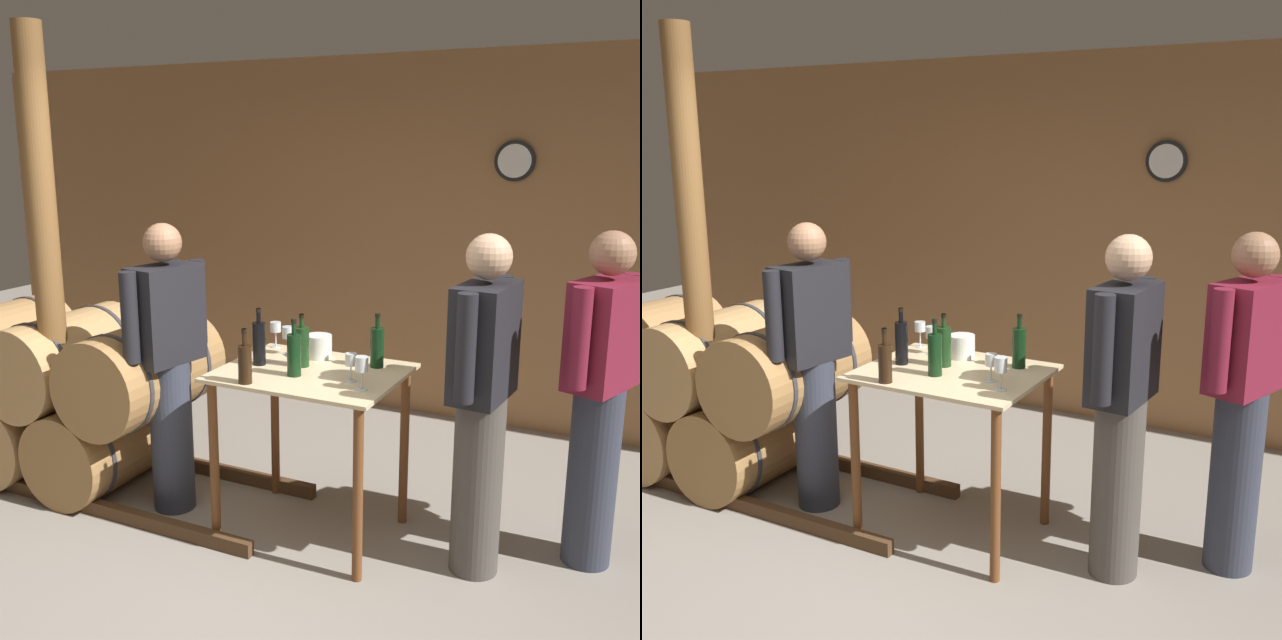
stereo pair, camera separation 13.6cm
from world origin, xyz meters
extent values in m
plane|color=gray|center=(0.00, 0.00, 0.00)|extent=(14.00, 14.00, 0.00)
cube|color=#996B42|center=(0.00, 2.93, 1.35)|extent=(8.40, 0.05, 2.70)
cylinder|color=black|center=(0.55, 2.89, 1.94)|extent=(0.28, 0.03, 0.28)
cylinder|color=white|center=(0.55, 2.88, 1.94)|extent=(0.23, 0.01, 0.23)
cube|color=#4C331E|center=(-2.00, 0.51, 0.04)|extent=(3.67, 0.06, 0.08)
cube|color=#4C331E|center=(-2.00, 1.22, 0.04)|extent=(3.67, 0.06, 0.08)
cylinder|color=#38383D|center=(-2.60, 1.13, 0.28)|extent=(0.58, 0.03, 0.58)
cylinder|color=tan|center=(-2.00, 0.87, 0.28)|extent=(0.56, 0.90, 0.56)
cylinder|color=#38383D|center=(-2.00, 0.60, 0.28)|extent=(0.58, 0.03, 0.58)
cylinder|color=#38383D|center=(-2.00, 1.13, 0.28)|extent=(0.58, 0.03, 0.58)
cylinder|color=#9E7242|center=(-1.41, 0.87, 0.28)|extent=(0.56, 0.90, 0.56)
cylinder|color=#38383D|center=(-1.41, 0.60, 0.28)|extent=(0.58, 0.03, 0.58)
cylinder|color=#38383D|center=(-1.41, 1.13, 0.28)|extent=(0.58, 0.03, 0.58)
cylinder|color=#AD7F4C|center=(-2.30, 0.87, 0.76)|extent=(0.56, 0.90, 0.56)
cylinder|color=#38383D|center=(-2.30, 1.13, 0.76)|extent=(0.58, 0.03, 0.58)
cylinder|color=tan|center=(-1.71, 0.87, 0.76)|extent=(0.56, 0.90, 0.56)
cylinder|color=#38383D|center=(-1.71, 0.60, 0.76)|extent=(0.58, 0.03, 0.58)
cylinder|color=#38383D|center=(-1.71, 1.13, 0.76)|extent=(0.58, 0.03, 0.58)
cylinder|color=#9E7242|center=(-1.11, 0.87, 0.76)|extent=(0.56, 0.90, 0.56)
cylinder|color=#38383D|center=(-1.11, 0.60, 0.76)|extent=(0.58, 0.03, 0.58)
cylinder|color=#38383D|center=(-1.11, 1.13, 0.76)|extent=(0.58, 0.03, 0.58)
cube|color=beige|center=(-0.01, 0.88, 0.91)|extent=(0.93, 0.76, 0.02)
cylinder|color=brown|center=(-0.41, 0.56, 0.45)|extent=(0.05, 0.05, 0.90)
cylinder|color=brown|center=(0.40, 0.56, 0.45)|extent=(0.05, 0.05, 0.90)
cylinder|color=brown|center=(-0.41, 1.20, 0.45)|extent=(0.05, 0.05, 0.90)
cylinder|color=brown|center=(0.40, 1.20, 0.45)|extent=(0.05, 0.05, 0.90)
cylinder|color=brown|center=(-1.57, 0.64, 1.35)|extent=(0.16, 0.16, 2.70)
cylinder|color=black|center=(-0.31, 0.86, 1.03)|extent=(0.07, 0.07, 0.23)
cylinder|color=black|center=(-0.31, 0.86, 1.19)|extent=(0.02, 0.02, 0.08)
cylinder|color=black|center=(-0.31, 0.86, 1.21)|extent=(0.03, 0.03, 0.02)
cylinder|color=black|center=(-0.21, 0.56, 1.01)|extent=(0.07, 0.07, 0.19)
cylinder|color=black|center=(-0.21, 0.56, 1.15)|extent=(0.02, 0.02, 0.09)
cylinder|color=black|center=(-0.21, 0.56, 1.18)|extent=(0.03, 0.03, 0.02)
cylinder|color=#193819|center=(-0.09, 0.93, 1.02)|extent=(0.08, 0.08, 0.21)
cylinder|color=#193819|center=(-0.09, 0.93, 1.17)|extent=(0.02, 0.02, 0.07)
cylinder|color=black|center=(-0.09, 0.93, 1.19)|extent=(0.03, 0.03, 0.02)
cylinder|color=black|center=(-0.05, 0.77, 1.03)|extent=(0.07, 0.07, 0.21)
cylinder|color=black|center=(-0.05, 0.77, 1.17)|extent=(0.02, 0.02, 0.08)
cylinder|color=black|center=(-0.05, 0.77, 1.20)|extent=(0.03, 0.03, 0.02)
cylinder|color=black|center=(0.27, 1.09, 1.02)|extent=(0.07, 0.07, 0.21)
cylinder|color=black|center=(0.27, 1.09, 1.17)|extent=(0.02, 0.02, 0.08)
cylinder|color=black|center=(0.27, 1.09, 1.20)|extent=(0.03, 0.03, 0.02)
cylinder|color=silver|center=(-0.40, 1.20, 0.92)|extent=(0.06, 0.06, 0.00)
cylinder|color=silver|center=(-0.40, 1.20, 0.97)|extent=(0.01, 0.01, 0.09)
cylinder|color=silver|center=(-0.40, 1.20, 1.04)|extent=(0.06, 0.06, 0.06)
cylinder|color=silver|center=(-0.27, 1.10, 0.92)|extent=(0.06, 0.06, 0.00)
cylinder|color=silver|center=(-0.27, 1.10, 0.97)|extent=(0.01, 0.01, 0.09)
cylinder|color=silver|center=(-0.27, 1.10, 1.04)|extent=(0.06, 0.06, 0.07)
cylinder|color=silver|center=(0.24, 0.81, 0.92)|extent=(0.06, 0.06, 0.00)
cylinder|color=silver|center=(0.24, 0.81, 0.96)|extent=(0.01, 0.01, 0.08)
cylinder|color=silver|center=(0.24, 0.81, 1.03)|extent=(0.06, 0.06, 0.06)
cylinder|color=silver|center=(0.34, 0.72, 0.92)|extent=(0.06, 0.06, 0.00)
cylinder|color=silver|center=(0.34, 0.72, 0.97)|extent=(0.01, 0.01, 0.09)
cylinder|color=silver|center=(0.34, 0.72, 1.05)|extent=(0.06, 0.06, 0.07)
cylinder|color=white|center=(-0.09, 1.12, 0.98)|extent=(0.15, 0.15, 0.13)
cylinder|color=#333847|center=(-0.86, 0.78, 0.44)|extent=(0.24, 0.24, 0.88)
cube|color=black|center=(-0.86, 0.78, 1.15)|extent=(0.29, 0.43, 0.54)
sphere|color=#9E7051|center=(-0.86, 0.78, 1.55)|extent=(0.21, 0.21, 0.21)
cylinder|color=black|center=(-0.90, 0.54, 1.18)|extent=(0.09, 0.09, 0.49)
cylinder|color=black|center=(-0.81, 1.03, 1.18)|extent=(0.09, 0.09, 0.49)
cylinder|color=#4C4742|center=(0.88, 0.91, 0.45)|extent=(0.24, 0.24, 0.90)
cube|color=black|center=(0.88, 0.91, 1.18)|extent=(0.25, 0.42, 0.54)
sphere|color=tan|center=(0.88, 0.91, 1.57)|extent=(0.21, 0.21, 0.21)
cylinder|color=black|center=(0.90, 1.15, 1.20)|extent=(0.09, 0.09, 0.49)
cylinder|color=black|center=(0.86, 0.66, 1.20)|extent=(0.09, 0.09, 0.49)
cylinder|color=#333847|center=(1.37, 1.23, 0.46)|extent=(0.24, 0.24, 0.93)
cube|color=maroon|center=(1.37, 1.23, 1.19)|extent=(0.34, 0.45, 0.52)
sphere|color=#9E7051|center=(1.37, 1.23, 1.58)|extent=(0.21, 0.21, 0.21)
cylinder|color=maroon|center=(1.46, 1.47, 1.22)|extent=(0.09, 0.09, 0.47)
cylinder|color=maroon|center=(1.28, 1.00, 1.22)|extent=(0.09, 0.09, 0.47)
camera|label=1|loc=(1.67, -2.43, 2.08)|focal=42.00mm
camera|label=2|loc=(1.79, -2.37, 2.08)|focal=42.00mm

